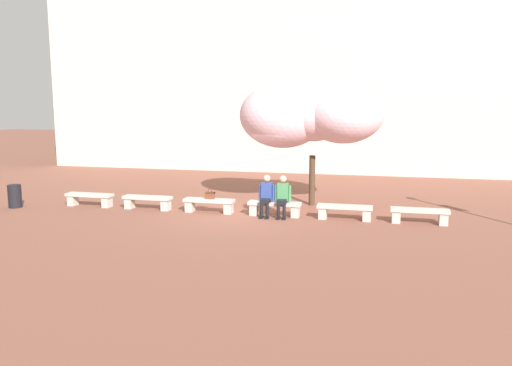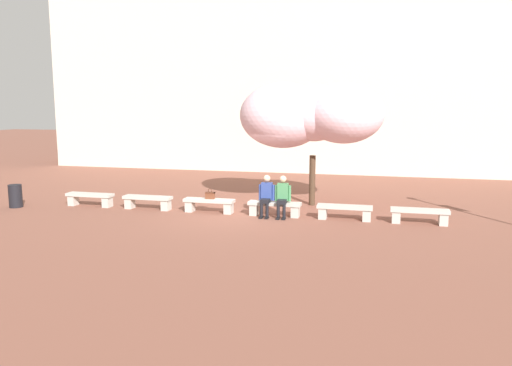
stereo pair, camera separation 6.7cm
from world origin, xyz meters
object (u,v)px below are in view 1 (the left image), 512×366
Objects in this scene: stone_bench_near_east at (275,207)px; stone_bench_east_end at (345,210)px; stone_bench_far_east at (420,214)px; person_seated_right at (283,195)px; trash_bin at (15,196)px; person_seated_left at (266,194)px; cherry_tree_main at (310,114)px; stone_bench_west_end at (90,198)px; stone_bench_near_west at (147,201)px; handbag at (210,195)px; stone_bench_center at (209,204)px.

stone_bench_near_east and stone_bench_east_end have the same top height.
stone_bench_far_east is at bearing 0.00° from stone_bench_east_end.
person_seated_right is (-4.09, -0.05, 0.40)m from stone_bench_far_east.
stone_bench_far_east is at bearing 3.38° from trash_bin.
cherry_tree_main reaches higher than person_seated_left.
stone_bench_near_west is at bearing 0.00° from stone_bench_west_end.
stone_bench_far_east is 4.11m from person_seated_right.
handbag is (-1.89, 0.08, -0.12)m from person_seated_left.
stone_bench_center is at bearing 0.00° from stone_bench_west_end.
stone_bench_near_west is at bearing 179.34° from person_seated_right.
trash_bin is (-8.89, -0.78, 0.09)m from stone_bench_near_east.
stone_bench_west_end is 10.87m from stone_bench_far_east.
stone_bench_center is at bearing 180.00° from stone_bench_near_east.
person_seated_left is at bearing 4.82° from trash_bin.
stone_bench_near_east is 1.29× the size of person_seated_left.
person_seated_right reaches higher than stone_bench_center.
stone_bench_near_west is at bearing 180.00° from stone_bench_east_end.
stone_bench_far_east is 2.14× the size of trash_bin.
stone_bench_east_end is at bearing 180.00° from stone_bench_far_east.
stone_bench_west_end is 1.00× the size of stone_bench_near_east.
trash_bin is at bearing -170.23° from stone_bench_near_west.
stone_bench_near_east is 0.48m from person_seated_right.
stone_bench_west_end is at bearing 180.00° from stone_bench_far_east.
stone_bench_east_end is at bearing 1.26° from person_seated_left.
stone_bench_near_west is 2.22m from handbag.
stone_bench_west_end is 0.34× the size of cherry_tree_main.
trash_bin is (-8.63, -0.73, -0.31)m from person_seated_left.
stone_bench_near_east is at bearing 180.00° from stone_bench_east_end.
stone_bench_near_west is 1.00× the size of stone_bench_far_east.
handbag is (4.38, 0.03, 0.28)m from stone_bench_west_end.
trash_bin reaches higher than stone_bench_near_east.
stone_bench_near_west is at bearing 180.00° from stone_bench_center.
stone_bench_far_east is 0.34× the size of cherry_tree_main.
stone_bench_near_west is 1.00× the size of stone_bench_east_end.
trash_bin is (-2.37, -0.78, 0.09)m from stone_bench_west_end.
stone_bench_near_west is 2.14× the size of trash_bin.
stone_bench_west_end and stone_bench_far_east have the same top height.
trash_bin is (-6.72, -0.78, 0.09)m from stone_bench_center.
cherry_tree_main reaches higher than handbag.
stone_bench_west_end and stone_bench_near_east have the same top height.
stone_bench_west_end is at bearing 179.51° from person_seated_left.
cherry_tree_main reaches higher than stone_bench_east_end.
person_seated_left is at bearing -0.49° from stone_bench_west_end.
handbag is (-6.49, 0.03, 0.28)m from stone_bench_far_east.
person_seated_right is at bearing -11.48° from stone_bench_near_east.
person_seated_right is 3.25m from cherry_tree_main.
stone_bench_east_end is at bearing -55.53° from cherry_tree_main.
stone_bench_near_east is 4.91× the size of handbag.
cherry_tree_main reaches higher than stone_bench_far_east.
person_seated_left reaches higher than handbag.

